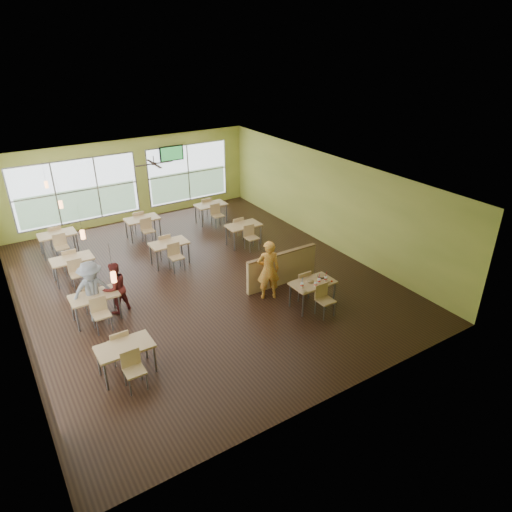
# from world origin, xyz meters

# --- Properties ---
(room) EXTENTS (12.00, 12.04, 3.20)m
(room) POSITION_xyz_m (0.00, 0.00, 1.60)
(room) COLOR black
(room) RESTS_ON ground
(window_bays) EXTENTS (9.24, 10.24, 2.38)m
(window_bays) POSITION_xyz_m (-2.65, 3.08, 1.48)
(window_bays) COLOR white
(window_bays) RESTS_ON room
(main_table) EXTENTS (1.22, 1.52, 0.87)m
(main_table) POSITION_xyz_m (2.00, -3.00, 0.63)
(main_table) COLOR tan
(main_table) RESTS_ON floor
(half_wall_divider) EXTENTS (2.40, 0.14, 1.04)m
(half_wall_divider) POSITION_xyz_m (2.00, -1.55, 0.52)
(half_wall_divider) COLOR tan
(half_wall_divider) RESTS_ON floor
(dining_tables) EXTENTS (6.92, 8.72, 0.87)m
(dining_tables) POSITION_xyz_m (-1.05, 1.71, 0.63)
(dining_tables) COLOR tan
(dining_tables) RESTS_ON floor
(pendant_lights) EXTENTS (0.11, 7.31, 0.86)m
(pendant_lights) POSITION_xyz_m (-3.20, 0.68, 2.45)
(pendant_lights) COLOR #2D2119
(pendant_lights) RESTS_ON ceiling
(ceiling_fan) EXTENTS (1.25, 1.25, 0.29)m
(ceiling_fan) POSITION_xyz_m (-0.00, 3.00, 2.95)
(ceiling_fan) COLOR #2D2119
(ceiling_fan) RESTS_ON ceiling
(tv_backwall) EXTENTS (1.00, 0.07, 0.60)m
(tv_backwall) POSITION_xyz_m (1.80, 5.90, 2.45)
(tv_backwall) COLOR black
(tv_backwall) RESTS_ON wall_back
(man_plaid) EXTENTS (0.76, 0.64, 1.77)m
(man_plaid) POSITION_xyz_m (1.23, -1.98, 0.88)
(man_plaid) COLOR #DA5E18
(man_plaid) RESTS_ON floor
(patron_maroon) EXTENTS (0.84, 0.74, 1.45)m
(patron_maroon) POSITION_xyz_m (-2.62, -0.40, 0.73)
(patron_maroon) COLOR maroon
(patron_maroon) RESTS_ON floor
(patron_grey) EXTENTS (1.11, 0.66, 1.69)m
(patron_grey) POSITION_xyz_m (-3.21, -0.47, 0.84)
(patron_grey) COLOR slate
(patron_grey) RESTS_ON floor
(cup_blue) EXTENTS (0.09, 0.09, 0.33)m
(cup_blue) POSITION_xyz_m (1.58, -3.05, 0.82)
(cup_blue) COLOR white
(cup_blue) RESTS_ON main_table
(cup_yellow) EXTENTS (0.09, 0.09, 0.31)m
(cup_yellow) POSITION_xyz_m (1.92, -3.21, 0.81)
(cup_yellow) COLOR white
(cup_yellow) RESTS_ON main_table
(cup_red_near) EXTENTS (0.09, 0.09, 0.32)m
(cup_red_near) POSITION_xyz_m (2.12, -3.11, 0.82)
(cup_red_near) COLOR white
(cup_red_near) RESTS_ON main_table
(cup_red_far) EXTENTS (0.09, 0.09, 0.32)m
(cup_red_far) POSITION_xyz_m (2.33, -3.13, 0.81)
(cup_red_far) COLOR white
(cup_red_far) RESTS_ON main_table
(food_basket) EXTENTS (0.26, 0.26, 0.06)m
(food_basket) POSITION_xyz_m (2.38, -2.91, 0.78)
(food_basket) COLOR black
(food_basket) RESTS_ON main_table
(ketchup_cup) EXTENTS (0.06, 0.06, 0.02)m
(ketchup_cup) POSITION_xyz_m (2.44, -3.26, 0.76)
(ketchup_cup) COLOR #A11900
(ketchup_cup) RESTS_ON main_table
(wrapper_left) EXTENTS (0.18, 0.16, 0.04)m
(wrapper_left) POSITION_xyz_m (1.46, -3.30, 0.77)
(wrapper_left) COLOR olive
(wrapper_left) RESTS_ON main_table
(wrapper_mid) EXTENTS (0.21, 0.19, 0.05)m
(wrapper_mid) POSITION_xyz_m (1.94, -2.95, 0.78)
(wrapper_mid) COLOR olive
(wrapper_mid) RESTS_ON main_table
(wrapper_right) EXTENTS (0.17, 0.16, 0.03)m
(wrapper_right) POSITION_xyz_m (2.33, -3.22, 0.77)
(wrapper_right) COLOR olive
(wrapper_right) RESTS_ON main_table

